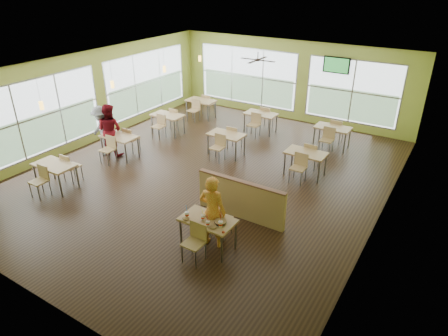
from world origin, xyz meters
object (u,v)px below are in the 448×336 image
Objects in this scene: half_wall_divider at (241,199)px; man_plaid at (213,212)px; main_table at (208,224)px; food_basket at (220,222)px.

man_plaid reaches higher than half_wall_divider.
half_wall_divider is 1.33m from man_plaid.
main_table is 5.62× the size of food_basket.
man_plaid is at bearing 152.65° from food_basket.
man_plaid is at bearing 82.91° from main_table.
man_plaid is 0.35m from food_basket.
man_plaid is (0.02, -1.29, 0.34)m from half_wall_divider.
food_basket is at bearing -77.50° from half_wall_divider.
half_wall_divider is at bearing 102.50° from food_basket.
main_table is 0.36m from food_basket.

